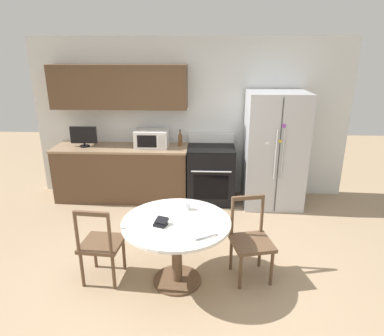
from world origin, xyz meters
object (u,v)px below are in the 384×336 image
at_px(dining_chair_left, 101,245).
at_px(counter_bottle, 180,140).
at_px(oven_range, 211,174).
at_px(countertop_tv, 84,136).
at_px(microwave, 152,138).
at_px(wallet, 161,222).
at_px(candle_glass, 187,206).
at_px(refrigerator, 274,150).
at_px(dining_chair_right, 251,241).

bearing_deg(dining_chair_left, counter_bottle, 78.13).
bearing_deg(dining_chair_left, oven_range, 65.73).
relative_size(oven_range, countertop_tv, 2.54).
relative_size(microwave, wallet, 3.29).
xyz_separation_m(candle_glass, wallet, (-0.24, -0.36, -0.01)).
height_order(oven_range, candle_glass, oven_range).
bearing_deg(countertop_tv, wallet, -55.69).
relative_size(counter_bottle, wallet, 1.69).
xyz_separation_m(counter_bottle, wallet, (-0.01, -2.38, -0.24)).
bearing_deg(oven_range, dining_chair_left, -118.79).
xyz_separation_m(refrigerator, counter_bottle, (-1.49, 0.20, 0.10)).
height_order(refrigerator, dining_chair_right, refrigerator).
height_order(refrigerator, microwave, refrigerator).
distance_m(oven_range, wallet, 2.32).
relative_size(countertop_tv, dining_chair_left, 0.47).
bearing_deg(countertop_tv, candle_glass, -46.79).
bearing_deg(counter_bottle, dining_chair_left, -106.40).
bearing_deg(wallet, countertop_tv, 124.31).
height_order(oven_range, microwave, microwave).
xyz_separation_m(refrigerator, countertop_tv, (-3.05, 0.08, 0.18)).
bearing_deg(refrigerator, dining_chair_left, -136.03).
height_order(counter_bottle, dining_chair_left, counter_bottle).
xyz_separation_m(counter_bottle, dining_chair_right, (0.93, -2.15, -0.57)).
distance_m(counter_bottle, wallet, 2.40).
height_order(countertop_tv, counter_bottle, countertop_tv).
xyz_separation_m(oven_range, wallet, (-0.52, -2.25, 0.29)).
bearing_deg(dining_chair_right, countertop_tv, -52.01).
relative_size(candle_glass, wallet, 0.57).
distance_m(refrigerator, countertop_tv, 3.05).
bearing_deg(microwave, candle_glass, -70.63).
distance_m(oven_range, countertop_tv, 2.15).
bearing_deg(counter_bottle, wallet, -90.24).
relative_size(oven_range, dining_chair_left, 1.20).
height_order(oven_range, counter_bottle, counter_bottle).
bearing_deg(candle_glass, refrigerator, 55.17).
relative_size(countertop_tv, dining_chair_right, 0.47).
distance_m(microwave, wallet, 2.37).
distance_m(countertop_tv, counter_bottle, 1.56).
bearing_deg(oven_range, counter_bottle, 164.90).
distance_m(refrigerator, microwave, 1.96).
bearing_deg(oven_range, refrigerator, -3.77).
relative_size(microwave, countertop_tv, 1.24).
relative_size(dining_chair_left, wallet, 5.64).
height_order(dining_chair_left, wallet, dining_chair_left).
height_order(microwave, wallet, microwave).
bearing_deg(candle_glass, counter_bottle, 96.47).
xyz_separation_m(oven_range, dining_chair_right, (0.42, -2.02, -0.03)).
xyz_separation_m(counter_bottle, dining_chair_left, (-0.68, -2.30, -0.57)).
bearing_deg(candle_glass, microwave, 109.37).
relative_size(microwave, candle_glass, 5.74).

